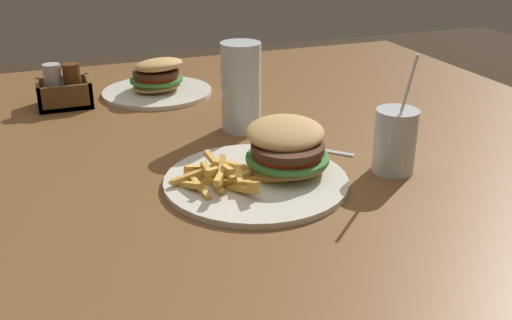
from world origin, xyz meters
The scene contains 7 objects.
dining_table centered at (0.00, 0.00, 0.66)m, with size 1.42×1.31×0.78m.
meal_plate_near centered at (-0.04, -0.20, 0.80)m, with size 0.30×0.30×0.10m.
beer_glass centered at (-0.01, 0.04, 0.86)m, with size 0.08×0.08×0.17m.
juice_glass centered at (0.17, -0.24, 0.82)m, with size 0.07×0.07×0.20m.
spoon centered at (0.03, -0.06, 0.78)m, with size 0.15×0.15×0.02m.
meal_plate_far centered at (-0.11, 0.33, 0.81)m, with size 0.25×0.25×0.09m.
condiment_caddy centered at (-0.32, 0.31, 0.81)m, with size 0.11×0.09×0.10m.
Camera 1 is at (-0.37, -1.02, 1.19)m, focal length 42.00 mm.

